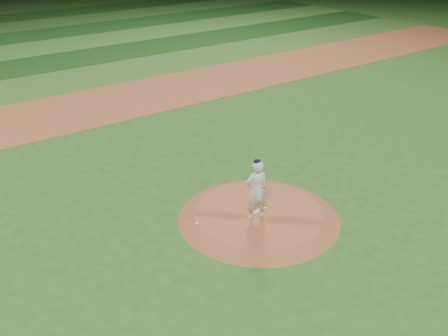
# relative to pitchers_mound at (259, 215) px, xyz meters

# --- Properties ---
(ground) EXTENTS (120.00, 120.00, 0.00)m
(ground) POSITION_rel_pitchers_mound_xyz_m (0.00, 0.00, -0.12)
(ground) COLOR #2B5F1E
(ground) RESTS_ON ground
(infield_dirt_band) EXTENTS (70.00, 6.00, 0.02)m
(infield_dirt_band) POSITION_rel_pitchers_mound_xyz_m (0.00, 14.00, -0.12)
(infield_dirt_band) COLOR #9D5330
(infield_dirt_band) RESTS_ON ground
(outfield_stripe_0) EXTENTS (70.00, 5.00, 0.02)m
(outfield_stripe_0) POSITION_rel_pitchers_mound_xyz_m (0.00, 19.50, -0.12)
(outfield_stripe_0) COLOR #396A26
(outfield_stripe_0) RESTS_ON ground
(outfield_stripe_1) EXTENTS (70.00, 5.00, 0.02)m
(outfield_stripe_1) POSITION_rel_pitchers_mound_xyz_m (0.00, 24.50, -0.12)
(outfield_stripe_1) COLOR #184415
(outfield_stripe_1) RESTS_ON ground
(outfield_stripe_2) EXTENTS (70.00, 5.00, 0.02)m
(outfield_stripe_2) POSITION_rel_pitchers_mound_xyz_m (0.00, 29.50, -0.12)
(outfield_stripe_2) COLOR #3B782B
(outfield_stripe_2) RESTS_ON ground
(pitchers_mound) EXTENTS (5.50, 5.50, 0.25)m
(pitchers_mound) POSITION_rel_pitchers_mound_xyz_m (0.00, 0.00, 0.00)
(pitchers_mound) COLOR #A15332
(pitchers_mound) RESTS_ON ground
(pitching_rubber) EXTENTS (0.63, 0.21, 0.03)m
(pitching_rubber) POSITION_rel_pitchers_mound_xyz_m (0.05, 0.04, 0.14)
(pitching_rubber) COLOR silver
(pitching_rubber) RESTS_ON pitchers_mound
(rosin_bag) EXTENTS (0.11, 0.11, 0.06)m
(rosin_bag) POSITION_rel_pitchers_mound_xyz_m (-2.13, 0.60, 0.15)
(rosin_bag) COLOR white
(rosin_bag) RESTS_ON pitchers_mound
(pitcher_on_mound) EXTENTS (0.87, 0.68, 2.15)m
(pitcher_on_mound) POSITION_rel_pitchers_mound_xyz_m (-0.34, -0.23, 1.18)
(pitcher_on_mound) COLOR white
(pitcher_on_mound) RESTS_ON pitchers_mound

